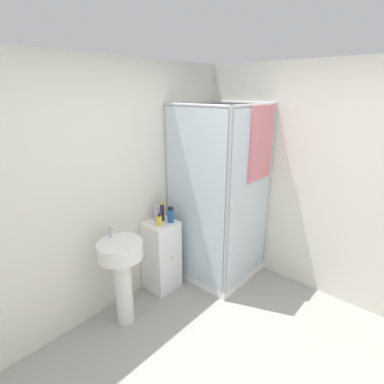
# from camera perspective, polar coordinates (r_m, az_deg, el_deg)

# --- Properties ---
(wall_back) EXTENTS (6.40, 0.06, 2.50)m
(wall_back) POSITION_cam_1_polar(r_m,az_deg,el_deg) (3.02, -16.43, -0.39)
(wall_back) COLOR silver
(wall_back) RESTS_ON ground_plane
(wall_right) EXTENTS (0.06, 6.40, 2.50)m
(wall_right) POSITION_cam_1_polar(r_m,az_deg,el_deg) (3.41, 26.98, 0.49)
(wall_right) COLOR silver
(wall_right) RESTS_ON ground_plane
(shower_enclosure) EXTENTS (0.88, 0.91, 2.08)m
(shower_enclosure) POSITION_cam_1_polar(r_m,az_deg,el_deg) (3.63, 5.55, -7.23)
(shower_enclosure) COLOR white
(shower_enclosure) RESTS_ON ground_plane
(vanity_cabinet) EXTENTS (0.35, 0.35, 0.82)m
(vanity_cabinet) POSITION_cam_1_polar(r_m,az_deg,el_deg) (3.51, -5.87, -11.92)
(vanity_cabinet) COLOR white
(vanity_cabinet) RESTS_ON ground_plane
(sink) EXTENTS (0.42, 0.42, 1.01)m
(sink) POSITION_cam_1_polar(r_m,az_deg,el_deg) (2.99, -13.24, -13.86)
(sink) COLOR white
(sink) RESTS_ON ground_plane
(soap_dispenser) EXTENTS (0.06, 0.06, 0.13)m
(soap_dispenser) POSITION_cam_1_polar(r_m,az_deg,el_deg) (3.24, -6.29, -5.41)
(soap_dispenser) COLOR yellow
(soap_dispenser) RESTS_ON vanity_cabinet
(shampoo_bottle_tall_black) EXTENTS (0.04, 0.04, 0.21)m
(shampoo_bottle_tall_black) POSITION_cam_1_polar(r_m,az_deg,el_deg) (3.34, -5.69, -3.73)
(shampoo_bottle_tall_black) COLOR #281E33
(shampoo_bottle_tall_black) RESTS_ON vanity_cabinet
(shampoo_bottle_blue) EXTENTS (0.07, 0.07, 0.17)m
(shampoo_bottle_blue) POSITION_cam_1_polar(r_m,az_deg,el_deg) (3.29, -4.09, -4.39)
(shampoo_bottle_blue) COLOR #1E4C93
(shampoo_bottle_blue) RESTS_ON vanity_cabinet
(lotion_bottle_white) EXTENTS (0.06, 0.06, 0.19)m
(lotion_bottle_white) POSITION_cam_1_polar(r_m,az_deg,el_deg) (3.35, -6.69, -4.13)
(lotion_bottle_white) COLOR #B299C6
(lotion_bottle_white) RESTS_ON vanity_cabinet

